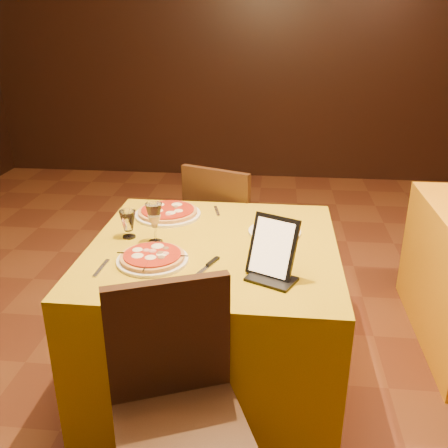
# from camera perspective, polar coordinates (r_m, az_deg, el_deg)

# --- Properties ---
(floor) EXTENTS (6.00, 7.00, 0.01)m
(floor) POSITION_cam_1_polar(r_m,az_deg,el_deg) (2.65, 1.49, -17.22)
(floor) COLOR #5E2D19
(floor) RESTS_ON ground
(wall_back) EXTENTS (6.00, 0.01, 2.80)m
(wall_back) POSITION_cam_1_polar(r_m,az_deg,el_deg) (5.54, 4.84, 19.51)
(wall_back) COLOR black
(wall_back) RESTS_ON floor
(main_table) EXTENTS (1.10, 1.10, 0.75)m
(main_table) POSITION_cam_1_polar(r_m,az_deg,el_deg) (2.41, -1.15, -10.47)
(main_table) COLOR #B4940B
(main_table) RESTS_ON floor
(chair_main_near) EXTENTS (0.53, 0.53, 0.91)m
(chair_main_near) POSITION_cam_1_polar(r_m,az_deg,el_deg) (1.74, -4.78, -22.71)
(chair_main_near) COLOR black
(chair_main_near) RESTS_ON floor
(chair_main_far) EXTENTS (0.56, 0.56, 0.91)m
(chair_main_far) POSITION_cam_1_polar(r_m,az_deg,el_deg) (3.09, 0.74, -0.98)
(chair_main_far) COLOR black
(chair_main_far) RESTS_ON floor
(pizza_near) EXTENTS (0.30, 0.30, 0.03)m
(pizza_near) POSITION_cam_1_polar(r_m,az_deg,el_deg) (2.09, -8.18, -3.90)
(pizza_near) COLOR white
(pizza_near) RESTS_ON main_table
(pizza_far) EXTENTS (0.34, 0.34, 0.03)m
(pizza_far) POSITION_cam_1_polar(r_m,az_deg,el_deg) (2.56, -6.44, 1.28)
(pizza_far) COLOR white
(pizza_far) RESTS_ON main_table
(cutlet_dish) EXTENTS (0.25, 0.25, 0.03)m
(cutlet_dish) POSITION_cam_1_polar(r_m,az_deg,el_deg) (2.35, 5.81, -0.76)
(cutlet_dish) COLOR white
(cutlet_dish) RESTS_ON main_table
(wine_glass) EXTENTS (0.10, 0.10, 0.19)m
(wine_glass) POSITION_cam_1_polar(r_m,az_deg,el_deg) (2.23, -7.94, 0.12)
(wine_glass) COLOR #DDCE7E
(wine_glass) RESTS_ON main_table
(water_glass) EXTENTS (0.10, 0.10, 0.13)m
(water_glass) POSITION_cam_1_polar(r_m,az_deg,el_deg) (2.32, -10.90, -0.03)
(water_glass) COLOR silver
(water_glass) RESTS_ON main_table
(tablet) EXTENTS (0.21, 0.17, 0.23)m
(tablet) POSITION_cam_1_polar(r_m,az_deg,el_deg) (1.93, 5.58, -2.62)
(tablet) COLOR black
(tablet) RESTS_ON main_table
(knife) EXTENTS (0.11, 0.23, 0.01)m
(knife) POSITION_cam_1_polar(r_m,az_deg,el_deg) (2.00, -2.53, -5.43)
(knife) COLOR silver
(knife) RESTS_ON main_table
(fork_near) EXTENTS (0.02, 0.15, 0.01)m
(fork_near) POSITION_cam_1_polar(r_m,az_deg,el_deg) (2.08, -13.85, -4.92)
(fork_near) COLOR #A7A7AE
(fork_near) RESTS_ON main_table
(fork_far) EXTENTS (0.05, 0.14, 0.01)m
(fork_far) POSITION_cam_1_polar(r_m,az_deg,el_deg) (2.60, -0.82, 1.48)
(fork_far) COLOR silver
(fork_far) RESTS_ON main_table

